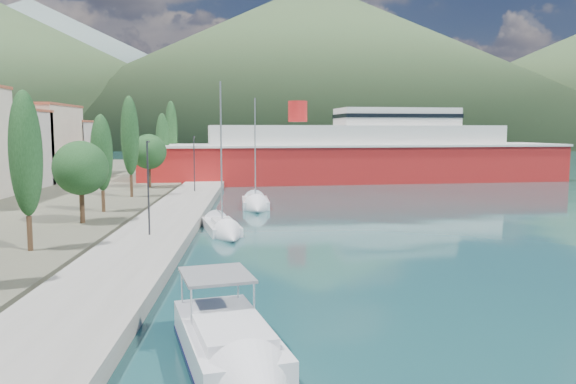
{
  "coord_description": "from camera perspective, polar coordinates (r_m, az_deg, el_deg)",
  "views": [
    {
      "loc": [
        -1.92,
        -22.47,
        7.55
      ],
      "look_at": [
        0.0,
        14.0,
        3.5
      ],
      "focal_mm": 35.0,
      "sensor_mm": 36.0,
      "label": 1
    }
  ],
  "objects": [
    {
      "name": "lamp_posts",
      "position": [
        37.82,
        -13.79,
        0.89
      ],
      "size": [
        0.15,
        50.13,
        6.06
      ],
      "color": "#2D2D33",
      "rests_on": "quay"
    },
    {
      "name": "motor_cruiser",
      "position": [
        17.34,
        -5.07,
        -17.49
      ],
      "size": [
        4.87,
        9.46,
        3.35
      ],
      "color": "black",
      "rests_on": "ground"
    },
    {
      "name": "sailboat_near",
      "position": [
        40.48,
        -6.34,
        -4.04
      ],
      "size": [
        3.94,
        8.55,
        11.91
      ],
      "color": "silver",
      "rests_on": "ground"
    },
    {
      "name": "tree_row",
      "position": [
        57.21,
        -16.22,
        4.2
      ],
      "size": [
        4.18,
        62.85,
        11.17
      ],
      "color": "#47301E",
      "rests_on": "land_strip"
    },
    {
      "name": "hills_near",
      "position": [
        409.54,
        11.39,
        12.03
      ],
      "size": [
        1010.0,
        520.0,
        115.0
      ],
      "color": "#3A522F",
      "rests_on": "ground"
    },
    {
      "name": "sailboat_mid",
      "position": [
        53.57,
        -3.26,
        -1.44
      ],
      "size": [
        2.86,
        7.99,
        11.59
      ],
      "color": "silver",
      "rests_on": "ground"
    },
    {
      "name": "ground",
      "position": [
        142.68,
        -2.24,
        3.28
      ],
      "size": [
        1400.0,
        1400.0,
        0.0
      ],
      "primitive_type": "plane",
      "color": "#194345"
    },
    {
      "name": "hills_far",
      "position": [
        660.12,
        9.52,
        12.31
      ],
      "size": [
        1480.0,
        900.0,
        180.0
      ],
      "color": "slate",
      "rests_on": "ground"
    },
    {
      "name": "ferry",
      "position": [
        84.02,
        6.92,
        3.69
      ],
      "size": [
        63.22,
        19.86,
        12.34
      ],
      "color": "red",
      "rests_on": "ground"
    },
    {
      "name": "quay",
      "position": [
        49.5,
        -11.21,
        -2.1
      ],
      "size": [
        5.0,
        88.0,
        0.8
      ],
      "primitive_type": "cube",
      "color": "gray",
      "rests_on": "ground"
    }
  ]
}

